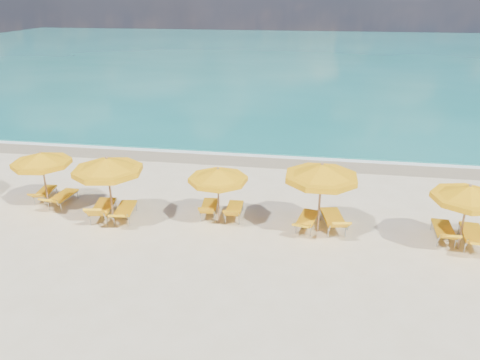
# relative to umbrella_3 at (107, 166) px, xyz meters

# --- Properties ---
(ground_plane) EXTENTS (120.00, 120.00, 0.00)m
(ground_plane) POSITION_rel_umbrella_3_xyz_m (4.46, 0.33, -2.16)
(ground_plane) COLOR beige
(ocean) EXTENTS (120.00, 80.00, 0.30)m
(ocean) POSITION_rel_umbrella_3_xyz_m (4.46, 48.33, -2.16)
(ocean) COLOR #136F6B
(ocean) RESTS_ON ground
(wet_sand_band) EXTENTS (120.00, 2.60, 0.01)m
(wet_sand_band) POSITION_rel_umbrella_3_xyz_m (4.46, 7.73, -2.16)
(wet_sand_band) COLOR tan
(wet_sand_band) RESTS_ON ground
(foam_line) EXTENTS (120.00, 1.20, 0.03)m
(foam_line) POSITION_rel_umbrella_3_xyz_m (4.46, 8.53, -2.16)
(foam_line) COLOR white
(foam_line) RESTS_ON ground
(whitecap_near) EXTENTS (14.00, 0.36, 0.05)m
(whitecap_near) POSITION_rel_umbrella_3_xyz_m (-1.54, 17.33, -2.16)
(whitecap_near) COLOR white
(whitecap_near) RESTS_ON ground
(whitecap_far) EXTENTS (18.00, 0.30, 0.05)m
(whitecap_far) POSITION_rel_umbrella_3_xyz_m (12.46, 24.33, -2.16)
(whitecap_far) COLOR white
(whitecap_far) RESTS_ON ground
(umbrella_2) EXTENTS (2.77, 2.77, 2.28)m
(umbrella_2) POSITION_rel_umbrella_3_xyz_m (-3.08, 0.84, -0.22)
(umbrella_2) COLOR #A07550
(umbrella_2) RESTS_ON ground
(umbrella_3) EXTENTS (2.98, 2.98, 2.54)m
(umbrella_3) POSITION_rel_umbrella_3_xyz_m (0.00, 0.00, 0.00)
(umbrella_3) COLOR #A07550
(umbrella_3) RESTS_ON ground
(umbrella_4) EXTENTS (2.63, 2.63, 2.17)m
(umbrella_4) POSITION_rel_umbrella_3_xyz_m (3.88, 0.51, -0.31)
(umbrella_4) COLOR #A07550
(umbrella_4) RESTS_ON ground
(umbrella_5) EXTENTS (3.35, 3.35, 2.59)m
(umbrella_5) POSITION_rel_umbrella_3_xyz_m (7.48, 0.44, 0.05)
(umbrella_5) COLOR #A07550
(umbrella_5) RESTS_ON ground
(umbrella_6) EXTENTS (2.64, 2.64, 2.32)m
(umbrella_6) POSITION_rel_umbrella_3_xyz_m (12.07, -0.06, -0.19)
(umbrella_6) COLOR #A07550
(umbrella_6) RESTS_ON ground
(lounger_2_left) EXTENTS (0.76, 1.70, 0.68)m
(lounger_2_left) POSITION_rel_umbrella_3_xyz_m (-3.53, 1.39, -1.97)
(lounger_2_left) COLOR #A5A8AD
(lounger_2_left) RESTS_ON ground
(lounger_2_right) EXTENTS (0.71, 1.86, 0.74)m
(lounger_2_right) POSITION_rel_umbrella_3_xyz_m (-2.55, 1.01, -1.94)
(lounger_2_right) COLOR #A5A8AD
(lounger_2_right) RESTS_ON ground
(lounger_3_left) EXTENTS (0.97, 2.06, 0.93)m
(lounger_3_left) POSITION_rel_umbrella_3_xyz_m (-0.48, 0.19, -1.91)
(lounger_3_left) COLOR #A5A8AD
(lounger_3_left) RESTS_ON ground
(lounger_3_right) EXTENTS (0.91, 1.98, 0.74)m
(lounger_3_right) POSITION_rel_umbrella_3_xyz_m (0.38, 0.24, -1.94)
(lounger_3_right) COLOR #A5A8AD
(lounger_3_right) RESTS_ON ground
(lounger_4_left) EXTENTS (0.75, 1.77, 0.80)m
(lounger_4_left) POSITION_rel_umbrella_3_xyz_m (3.40, 1.05, -1.95)
(lounger_4_left) COLOR #A5A8AD
(lounger_4_left) RESTS_ON ground
(lounger_4_right) EXTENTS (0.64, 1.73, 0.78)m
(lounger_4_right) POSITION_rel_umbrella_3_xyz_m (4.37, 1.01, -1.95)
(lounger_4_right) COLOR #A5A8AD
(lounger_4_right) RESTS_ON ground
(lounger_5_left) EXTENTS (0.94, 1.94, 0.67)m
(lounger_5_left) POSITION_rel_umbrella_3_xyz_m (7.09, 0.61, -1.95)
(lounger_5_left) COLOR #A5A8AD
(lounger_5_left) RESTS_ON ground
(lounger_5_right) EXTENTS (1.05, 2.12, 0.89)m
(lounger_5_right) POSITION_rel_umbrella_3_xyz_m (8.01, 0.68, -1.91)
(lounger_5_right) COLOR #A5A8AD
(lounger_5_right) RESTS_ON ground
(lounger_6_left) EXTENTS (0.69, 1.90, 0.79)m
(lounger_6_left) POSITION_rel_umbrella_3_xyz_m (11.70, 0.49, -1.94)
(lounger_6_left) COLOR #A5A8AD
(lounger_6_left) RESTS_ON ground
(lounger_6_right) EXTENTS (0.88, 2.13, 0.75)m
(lounger_6_right) POSITION_rel_umbrella_3_xyz_m (12.56, 0.27, -1.92)
(lounger_6_right) COLOR #A5A8AD
(lounger_6_right) RESTS_ON ground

